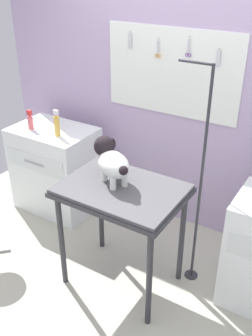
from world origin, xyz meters
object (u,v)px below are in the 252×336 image
object	(u,v)px
counter_left	(56,169)
grooming_arm	(199,191)
grooming_table	(122,199)
spray_bottle_tall	(30,121)
dog	(111,160)

from	to	relation	value
counter_left	grooming_arm	bearing A→B (deg)	-7.87
grooming_table	grooming_arm	xyz separation A→B (m)	(0.46, 0.35, 0.03)
counter_left	spray_bottle_tall	world-z (taller)	spray_bottle_tall
spray_bottle_tall	dog	bearing A→B (deg)	-19.05
dog	grooming_arm	bearing A→B (deg)	27.45
grooming_table	grooming_arm	bearing A→B (deg)	36.80
grooming_table	spray_bottle_tall	bearing A→B (deg)	160.87
grooming_table	dog	bearing A→B (deg)	160.05
grooming_table	spray_bottle_tall	xyz separation A→B (m)	(-1.34, 0.47, 0.17)
grooming_arm	dog	world-z (taller)	grooming_arm
counter_left	grooming_table	bearing A→B (deg)	-26.01
spray_bottle_tall	grooming_arm	bearing A→B (deg)	-3.82
counter_left	dog	bearing A→B (deg)	-26.67
grooming_arm	spray_bottle_tall	xyz separation A→B (m)	(-1.80, 0.12, 0.13)
dog	counter_left	bearing A→B (deg)	153.33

